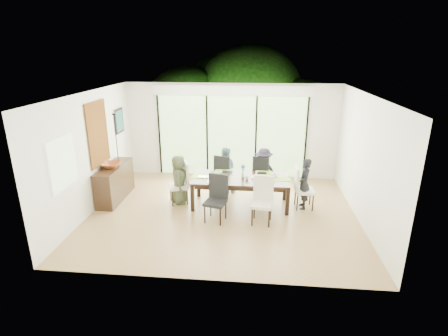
# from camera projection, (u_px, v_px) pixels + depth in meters

# --- Properties ---
(floor) EXTENTS (6.00, 5.00, 0.01)m
(floor) POSITION_uv_depth(u_px,v_px,m) (223.00, 213.00, 8.04)
(floor) COLOR brown
(floor) RESTS_ON ground
(ceiling) EXTENTS (6.00, 5.00, 0.01)m
(ceiling) POSITION_uv_depth(u_px,v_px,m) (223.00, 93.00, 7.17)
(ceiling) COLOR white
(ceiling) RESTS_ON wall_back
(wall_back) EXTENTS (6.00, 0.02, 2.70)m
(wall_back) POSITION_uv_depth(u_px,v_px,m) (232.00, 131.00, 9.97)
(wall_back) COLOR white
(wall_back) RESTS_ON floor
(wall_front) EXTENTS (6.00, 0.02, 2.70)m
(wall_front) POSITION_uv_depth(u_px,v_px,m) (206.00, 205.00, 5.24)
(wall_front) COLOR white
(wall_front) RESTS_ON floor
(wall_left) EXTENTS (0.02, 5.00, 2.70)m
(wall_left) POSITION_uv_depth(u_px,v_px,m) (90.00, 153.00, 7.88)
(wall_left) COLOR white
(wall_left) RESTS_ON floor
(wall_right) EXTENTS (0.02, 5.00, 2.70)m
(wall_right) POSITION_uv_depth(u_px,v_px,m) (365.00, 160.00, 7.34)
(wall_right) COLOR silver
(wall_right) RESTS_ON floor
(glass_doors) EXTENTS (4.20, 0.02, 2.30)m
(glass_doors) POSITION_uv_depth(u_px,v_px,m) (231.00, 137.00, 9.98)
(glass_doors) COLOR #598C3F
(glass_doors) RESTS_ON wall_back
(blinds_header) EXTENTS (4.40, 0.06, 0.28)m
(blinds_header) POSITION_uv_depth(u_px,v_px,m) (232.00, 90.00, 9.56)
(blinds_header) COLOR white
(blinds_header) RESTS_ON wall_back
(mullion_a) EXTENTS (0.05, 0.04, 2.30)m
(mullion_a) POSITION_uv_depth(u_px,v_px,m) (160.00, 135.00, 10.17)
(mullion_a) COLOR black
(mullion_a) RESTS_ON wall_back
(mullion_b) EXTENTS (0.05, 0.04, 2.30)m
(mullion_b) POSITION_uv_depth(u_px,v_px,m) (207.00, 136.00, 10.04)
(mullion_b) COLOR black
(mullion_b) RESTS_ON wall_back
(mullion_c) EXTENTS (0.05, 0.04, 2.30)m
(mullion_c) POSITION_uv_depth(u_px,v_px,m) (256.00, 137.00, 9.91)
(mullion_c) COLOR black
(mullion_c) RESTS_ON wall_back
(mullion_d) EXTENTS (0.05, 0.04, 2.30)m
(mullion_d) POSITION_uv_depth(u_px,v_px,m) (306.00, 138.00, 9.79)
(mullion_d) COLOR black
(mullion_d) RESTS_ON wall_back
(side_window) EXTENTS (0.02, 0.90, 1.00)m
(side_window) POSITION_uv_depth(u_px,v_px,m) (63.00, 163.00, 6.70)
(side_window) COLOR #8CAD7F
(side_window) RESTS_ON wall_left
(deck) EXTENTS (6.00, 1.80, 0.10)m
(deck) POSITION_uv_depth(u_px,v_px,m) (233.00, 168.00, 11.26)
(deck) COLOR brown
(deck) RESTS_ON ground
(rail_top) EXTENTS (6.00, 0.08, 0.06)m
(rail_top) POSITION_uv_depth(u_px,v_px,m) (235.00, 143.00, 11.82)
(rail_top) COLOR brown
(rail_top) RESTS_ON deck
(foliage_left) EXTENTS (3.20, 3.20, 3.20)m
(foliage_left) POSITION_uv_depth(u_px,v_px,m) (188.00, 111.00, 12.64)
(foliage_left) COLOR #14380F
(foliage_left) RESTS_ON ground
(foliage_mid) EXTENTS (4.00, 4.00, 4.00)m
(foliage_mid) POSITION_uv_depth(u_px,v_px,m) (249.00, 100.00, 12.89)
(foliage_mid) COLOR #14380F
(foliage_mid) RESTS_ON ground
(foliage_right) EXTENTS (2.80, 2.80, 2.80)m
(foliage_right) POSITION_uv_depth(u_px,v_px,m) (300.00, 119.00, 12.15)
(foliage_right) COLOR #14380F
(foliage_right) RESTS_ON ground
(foliage_far) EXTENTS (3.60, 3.60, 3.60)m
(foliage_far) POSITION_uv_depth(u_px,v_px,m) (224.00, 102.00, 13.70)
(foliage_far) COLOR #14380F
(foliage_far) RESTS_ON ground
(table_top) EXTENTS (2.24, 1.03, 0.06)m
(table_top) POSITION_uv_depth(u_px,v_px,m) (241.00, 179.00, 8.22)
(table_top) COLOR black
(table_top) RESTS_ON floor
(table_apron) EXTENTS (2.06, 0.84, 0.09)m
(table_apron) POSITION_uv_depth(u_px,v_px,m) (241.00, 182.00, 8.24)
(table_apron) COLOR black
(table_apron) RESTS_ON floor
(table_leg_fl) EXTENTS (0.08, 0.08, 0.65)m
(table_leg_fl) POSITION_uv_depth(u_px,v_px,m) (193.00, 198.00, 8.02)
(table_leg_fl) COLOR black
(table_leg_fl) RESTS_ON floor
(table_leg_fr) EXTENTS (0.08, 0.08, 0.65)m
(table_leg_fr) POSITION_uv_depth(u_px,v_px,m) (288.00, 202.00, 7.83)
(table_leg_fr) COLOR black
(table_leg_fr) RESTS_ON floor
(table_leg_bl) EXTENTS (0.08, 0.08, 0.65)m
(table_leg_bl) POSITION_uv_depth(u_px,v_px,m) (199.00, 184.00, 8.83)
(table_leg_bl) COLOR black
(table_leg_bl) RESTS_ON floor
(table_leg_br) EXTENTS (0.08, 0.08, 0.65)m
(table_leg_br) POSITION_uv_depth(u_px,v_px,m) (285.00, 188.00, 8.64)
(table_leg_br) COLOR black
(table_leg_br) RESTS_ON floor
(chair_left_end) EXTENTS (0.55, 0.55, 1.03)m
(chair_left_end) POSITION_uv_depth(u_px,v_px,m) (178.00, 183.00, 8.40)
(chair_left_end) COLOR white
(chair_left_end) RESTS_ON floor
(chair_right_end) EXTENTS (0.45, 0.45, 1.03)m
(chair_right_end) POSITION_uv_depth(u_px,v_px,m) (305.00, 187.00, 8.13)
(chair_right_end) COLOR white
(chair_right_end) RESTS_ON floor
(chair_far_left) EXTENTS (0.55, 0.55, 1.03)m
(chair_far_left) POSITION_uv_depth(u_px,v_px,m) (225.00, 173.00, 9.11)
(chair_far_left) COLOR black
(chair_far_left) RESTS_ON floor
(chair_far_right) EXTENTS (0.56, 0.56, 1.03)m
(chair_far_right) POSITION_uv_depth(u_px,v_px,m) (263.00, 174.00, 9.02)
(chair_far_right) COLOR black
(chair_far_right) RESTS_ON floor
(chair_near_left) EXTENTS (0.52, 0.52, 1.03)m
(chair_near_left) POSITION_uv_depth(u_px,v_px,m) (215.00, 199.00, 7.49)
(chair_near_left) COLOR black
(chair_near_left) RESTS_ON floor
(chair_near_right) EXTENTS (0.48, 0.48, 1.03)m
(chair_near_right) POSITION_uv_depth(u_px,v_px,m) (262.00, 201.00, 7.40)
(chair_near_right) COLOR white
(chair_near_right) RESTS_ON floor
(person_left_end) EXTENTS (0.41, 0.60, 1.21)m
(person_left_end) POSITION_uv_depth(u_px,v_px,m) (179.00, 180.00, 8.37)
(person_left_end) COLOR #434C33
(person_left_end) RESTS_ON floor
(person_right_end) EXTENTS (0.37, 0.57, 1.21)m
(person_right_end) POSITION_uv_depth(u_px,v_px,m) (304.00, 184.00, 8.11)
(person_right_end) COLOR black
(person_right_end) RESTS_ON floor
(person_far_left) EXTENTS (0.57, 0.37, 1.21)m
(person_far_left) POSITION_uv_depth(u_px,v_px,m) (225.00, 170.00, 9.06)
(person_far_left) COLOR #6C8B9C
(person_far_left) RESTS_ON floor
(person_far_right) EXTENTS (0.62, 0.45, 1.21)m
(person_far_right) POSITION_uv_depth(u_px,v_px,m) (264.00, 171.00, 8.97)
(person_far_right) COLOR #262132
(person_far_right) RESTS_ON floor
(placemat_left) EXTENTS (0.41, 0.30, 0.01)m
(placemat_left) POSITION_uv_depth(u_px,v_px,m) (201.00, 176.00, 8.29)
(placemat_left) COLOR #86B03E
(placemat_left) RESTS_ON table_top
(placemat_right) EXTENTS (0.41, 0.30, 0.01)m
(placemat_right) POSITION_uv_depth(u_px,v_px,m) (281.00, 179.00, 8.12)
(placemat_right) COLOR #8AB03F
(placemat_right) RESTS_ON table_top
(placemat_far_l) EXTENTS (0.41, 0.30, 0.01)m
(placemat_far_l) POSITION_uv_depth(u_px,v_px,m) (223.00, 171.00, 8.62)
(placemat_far_l) COLOR #76AE3E
(placemat_far_l) RESTS_ON table_top
(placemat_far_r) EXTENTS (0.41, 0.30, 0.01)m
(placemat_far_r) POSITION_uv_depth(u_px,v_px,m) (264.00, 173.00, 8.53)
(placemat_far_r) COLOR #8CA93C
(placemat_far_r) RESTS_ON table_top
(placemat_paper) EXTENTS (0.41, 0.30, 0.01)m
(placemat_paper) POSITION_uv_depth(u_px,v_px,m) (216.00, 181.00, 7.97)
(placemat_paper) COLOR white
(placemat_paper) RESTS_ON table_top
(tablet_far_l) EXTENTS (0.24, 0.17, 0.01)m
(tablet_far_l) POSITION_uv_depth(u_px,v_px,m) (227.00, 172.00, 8.57)
(tablet_far_l) COLOR black
(tablet_far_l) RESTS_ON table_top
(tablet_far_r) EXTENTS (0.22, 0.16, 0.01)m
(tablet_far_r) POSITION_uv_depth(u_px,v_px,m) (262.00, 173.00, 8.49)
(tablet_far_r) COLOR black
(tablet_far_r) RESTS_ON table_top
(papers) EXTENTS (0.28, 0.21, 0.00)m
(papers) POSITION_uv_depth(u_px,v_px,m) (271.00, 179.00, 8.10)
(papers) COLOR white
(papers) RESTS_ON table_top
(platter_base) EXTENTS (0.24, 0.24, 0.02)m
(platter_base) POSITION_uv_depth(u_px,v_px,m) (216.00, 181.00, 7.97)
(platter_base) COLOR white
(platter_base) RESTS_ON table_top
(platter_snacks) EXTENTS (0.19, 0.19, 0.01)m
(platter_snacks) POSITION_uv_depth(u_px,v_px,m) (216.00, 180.00, 7.96)
(platter_snacks) COLOR #E3571A
(platter_snacks) RESTS_ON table_top
(vase) EXTENTS (0.07, 0.07, 0.11)m
(vase) POSITION_uv_depth(u_px,v_px,m) (243.00, 175.00, 8.23)
(vase) COLOR silver
(vase) RESTS_ON table_top
(hyacinth_stems) EXTENTS (0.04, 0.04, 0.15)m
(hyacinth_stems) POSITION_uv_depth(u_px,v_px,m) (243.00, 170.00, 8.20)
(hyacinth_stems) COLOR #337226
(hyacinth_stems) RESTS_ON table_top
(hyacinth_blooms) EXTENTS (0.10, 0.10, 0.10)m
(hyacinth_blooms) POSITION_uv_depth(u_px,v_px,m) (243.00, 167.00, 8.17)
(hyacinth_blooms) COLOR #4749B1
(hyacinth_blooms) RESTS_ON table_top
(laptop) EXTENTS (0.32, 0.21, 0.02)m
(laptop) POSITION_uv_depth(u_px,v_px,m) (204.00, 178.00, 8.19)
(laptop) COLOR silver
(laptop) RESTS_ON table_top
(cup_a) EXTENTS (0.16, 0.16, 0.09)m
(cup_a) POSITION_uv_depth(u_px,v_px,m) (212.00, 173.00, 8.40)
(cup_a) COLOR white
(cup_a) RESTS_ON table_top
(cup_b) EXTENTS (0.11, 0.11, 0.09)m
(cup_b) POSITION_uv_depth(u_px,v_px,m) (247.00, 178.00, 8.09)
(cup_b) COLOR white
(cup_b) RESTS_ON table_top
(cup_c) EXTENTS (0.14, 0.14, 0.09)m
(cup_c) POSITION_uv_depth(u_px,v_px,m) (275.00, 176.00, 8.22)
(cup_c) COLOR white
(cup_c) RESTS_ON table_top
(book) EXTENTS (0.18, 0.23, 0.02)m
(book) POSITION_uv_depth(u_px,v_px,m) (251.00, 177.00, 8.23)
(book) COLOR white
(book) RESTS_ON table_top
(sideboard) EXTENTS (0.43, 1.53, 0.86)m
(sideboard) POSITION_uv_depth(u_px,v_px,m) (115.00, 182.00, 8.68)
(sideboard) COLOR black
(sideboard) RESTS_ON floor
(bowl) EXTENTS (0.45, 0.45, 0.11)m
(bowl) POSITION_uv_depth(u_px,v_px,m) (111.00, 165.00, 8.43)
(bowl) COLOR #974521
(bowl) RESTS_ON sideboard
(candlestick_base) EXTENTS (0.10, 0.10, 0.04)m
(candlestick_base) POSITION_uv_depth(u_px,v_px,m) (118.00, 161.00, 8.86)
(candlestick_base) COLOR black
(candlestick_base) RESTS_ON sideboard
(candlestick_shaft) EXTENTS (0.02, 0.02, 1.19)m
(candlestick_shaft) POSITION_uv_depth(u_px,v_px,m) (116.00, 138.00, 8.67)
(candlestick_shaft) COLOR black
(candlestick_shaft) RESTS_ON sideboard
(candlestick_pan) EXTENTS (0.10, 0.10, 0.03)m
(candlestick_pan) POSITION_uv_depth(u_px,v_px,m) (114.00, 114.00, 8.48)
(candlestick_pan) COLOR black
(candlestick_pan) RESTS_ON sideboard
(candle) EXTENTS (0.03, 0.03, 0.10)m
(candle) POSITION_uv_depth(u_px,v_px,m) (113.00, 112.00, 8.46)
(candle) COLOR silver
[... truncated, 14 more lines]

